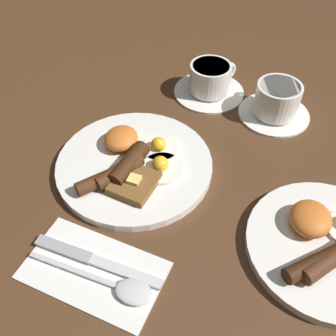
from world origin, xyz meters
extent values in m
plane|color=#4C301C|center=(0.00, 0.00, 0.00)|extent=(3.00, 3.00, 0.00)
cylinder|color=white|center=(0.00, 0.00, 0.01)|extent=(0.27, 0.27, 0.01)
cylinder|color=white|center=(-0.05, 0.03, 0.02)|extent=(0.07, 0.07, 0.01)
sphere|color=yellow|center=(-0.04, 0.03, 0.03)|extent=(0.03, 0.03, 0.03)
cylinder|color=white|center=(0.00, 0.05, 0.02)|extent=(0.07, 0.07, 0.01)
sphere|color=yellow|center=(0.00, 0.05, 0.03)|extent=(0.03, 0.03, 0.03)
ellipsoid|color=orange|center=(-0.03, -0.04, 0.03)|extent=(0.07, 0.06, 0.03)
cylinder|color=#442413|center=(0.05, -0.02, 0.03)|extent=(0.10, 0.09, 0.02)
cylinder|color=#442412|center=(0.04, -0.01, 0.03)|extent=(0.09, 0.06, 0.03)
cylinder|color=#391F0D|center=(0.02, 0.00, 0.03)|extent=(0.09, 0.04, 0.03)
cube|color=brown|center=(0.05, 0.02, 0.02)|extent=(0.08, 0.07, 0.01)
cube|color=#F4E072|center=(0.05, 0.02, 0.03)|extent=(0.02, 0.02, 0.01)
cylinder|color=white|center=(0.05, 0.33, 0.01)|extent=(0.24, 0.24, 0.01)
ellipsoid|color=orange|center=(0.03, 0.30, 0.03)|extent=(0.07, 0.06, 0.03)
cylinder|color=#391F0D|center=(0.10, 0.31, 0.03)|extent=(0.08, 0.08, 0.02)
cylinder|color=#4A2716|center=(0.09, 0.33, 0.03)|extent=(0.09, 0.08, 0.02)
cylinder|color=white|center=(-0.26, 0.06, 0.00)|extent=(0.15, 0.15, 0.01)
cylinder|color=white|center=(-0.26, 0.06, 0.04)|extent=(0.09, 0.09, 0.06)
cylinder|color=#9E7047|center=(-0.26, 0.06, 0.07)|extent=(0.08, 0.08, 0.00)
torus|color=white|center=(-0.29, 0.09, 0.04)|extent=(0.04, 0.03, 0.04)
cylinder|color=white|center=(-0.23, 0.20, 0.00)|extent=(0.14, 0.14, 0.01)
cylinder|color=white|center=(-0.23, 0.20, 0.04)|extent=(0.09, 0.09, 0.06)
cylinder|color=#9E7047|center=(-0.23, 0.20, 0.07)|extent=(0.08, 0.08, 0.00)
torus|color=white|center=(-0.27, 0.17, 0.04)|extent=(0.04, 0.03, 0.04)
cube|color=white|center=(0.20, 0.03, 0.00)|extent=(0.12, 0.20, 0.01)
cube|color=silver|center=(0.19, 0.07, 0.01)|extent=(0.02, 0.11, 0.00)
cube|color=#9E9EA3|center=(0.19, -0.03, 0.01)|extent=(0.02, 0.09, 0.01)
ellipsoid|color=silver|center=(0.22, 0.10, 0.01)|extent=(0.04, 0.05, 0.01)
cube|color=silver|center=(0.22, 0.00, 0.01)|extent=(0.01, 0.14, 0.00)
camera|label=1|loc=(0.42, 0.22, 0.50)|focal=42.00mm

